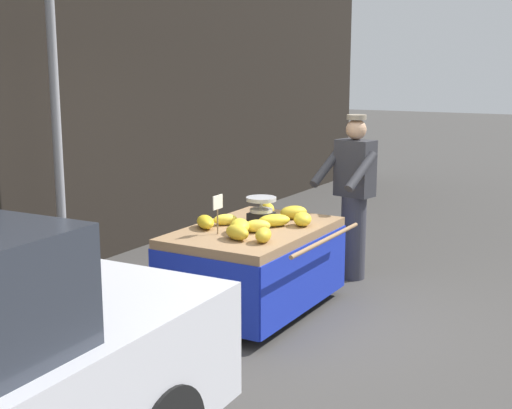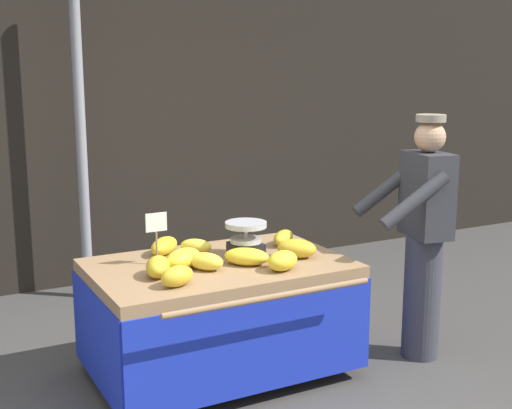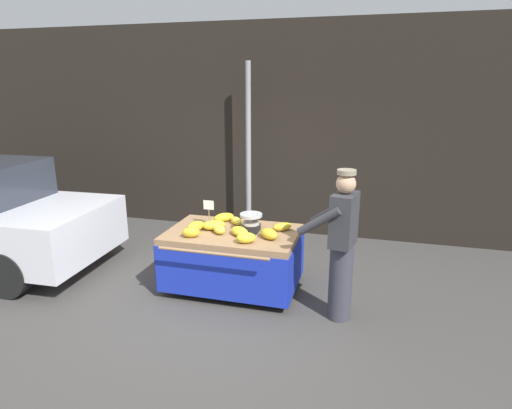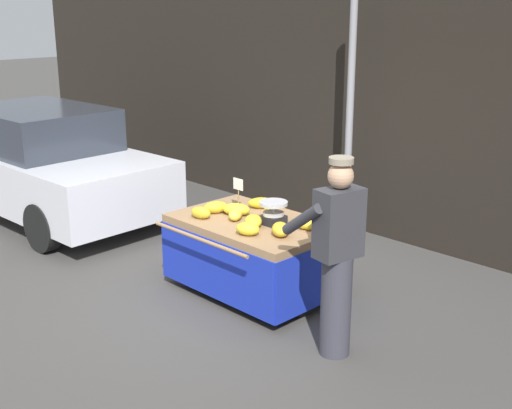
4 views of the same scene
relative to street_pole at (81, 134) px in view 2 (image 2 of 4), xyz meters
The scene contains 17 objects.
ground_plane 2.88m from the street_pole, 84.62° to the right, with size 60.00×60.00×0.00m, color #423F3D.
back_wall 0.64m from the street_pole, 65.05° to the left, with size 16.00×0.24×3.58m, color black.
street_pole is the anchor object (origin of this frame).
banana_cart 2.22m from the street_pole, 79.42° to the right, with size 1.66×1.27×0.78m.
weighing_scale 2.10m from the street_pole, 72.82° to the right, with size 0.28×0.28×0.23m.
price_sign 1.90m from the street_pole, 89.92° to the right, with size 0.14×0.01×0.34m.
banana_bunch_0 2.39m from the street_pole, 67.57° to the right, with size 0.16×0.26×0.12m, color gold.
banana_bunch_1 2.09m from the street_pole, 86.39° to the right, with size 0.17×0.29×0.12m, color yellow.
banana_bunch_2 2.50m from the street_pole, 74.43° to the right, with size 0.16×0.23×0.12m, color yellow.
banana_bunch_3 1.75m from the street_pole, 85.40° to the right, with size 0.14×0.29×0.12m, color gold.
banana_bunch_4 1.86m from the street_pole, 79.12° to the right, with size 0.11×0.22×0.10m, color yellow.
banana_bunch_5 2.19m from the street_pole, 92.20° to the right, with size 0.14×0.26×0.12m, color gold.
banana_bunch_6 2.21m from the street_pole, 83.77° to the right, with size 0.13×0.23×0.11m, color yellow.
banana_bunch_7 2.27m from the street_pole, 76.55° to the right, with size 0.17×0.30×0.11m, color yellow.
banana_bunch_8 2.14m from the street_pole, 61.70° to the right, with size 0.12×0.26×0.11m, color gold.
banana_bunch_9 2.41m from the street_pole, 91.16° to the right, with size 0.13×0.22×0.12m, color gold.
vendor_person 3.01m from the street_pole, 53.69° to the right, with size 0.64×0.59×1.71m.
Camera 2 is at (-1.65, -3.42, 2.02)m, focal length 48.01 mm.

